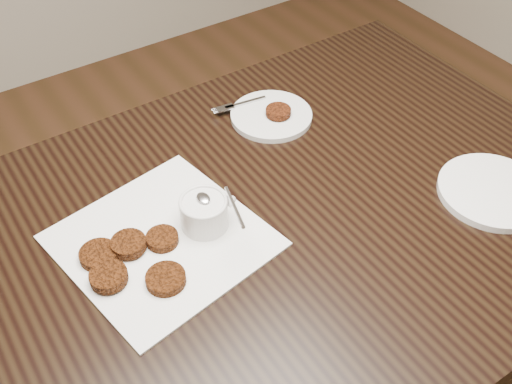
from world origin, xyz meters
TOP-DOWN VIEW (x-y plane):
  - table at (0.01, 0.10)m, footprint 1.45×0.93m
  - napkin at (-0.15, 0.16)m, footprint 0.39×0.39m
  - sauce_ramekin at (-0.07, 0.15)m, footprint 0.13×0.13m
  - patty_cluster at (-0.22, 0.15)m, footprint 0.30×0.30m
  - plate_with_patty at (0.23, 0.36)m, footprint 0.21×0.21m
  - plate_empty at (0.45, -0.09)m, footprint 0.27×0.27m

SIDE VIEW (x-z plane):
  - table at x=0.01m, z-range 0.00..0.75m
  - napkin at x=-0.15m, z-range 0.75..0.75m
  - plate_empty at x=0.45m, z-range 0.75..0.76m
  - plate_with_patty at x=0.23m, z-range 0.75..0.78m
  - patty_cluster at x=-0.22m, z-range 0.75..0.78m
  - sauce_ramekin at x=-0.07m, z-range 0.75..0.88m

